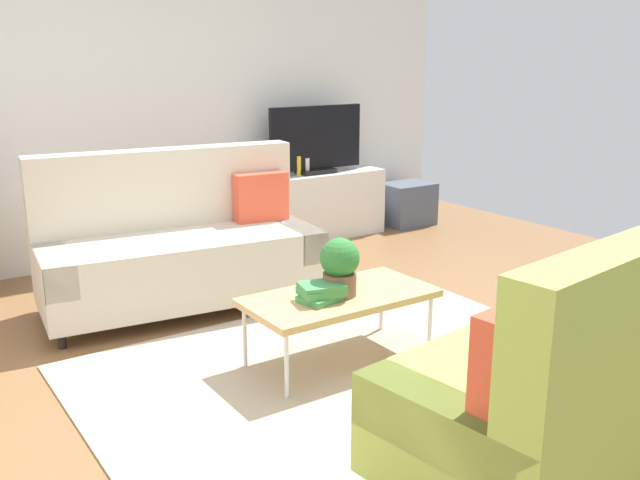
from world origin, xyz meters
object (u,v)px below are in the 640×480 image
couch_beige (180,246)px  potted_plant (340,266)px  coffee_table (340,299)px  vase_0 (259,167)px  couch_green (585,367)px  storage_trunk (407,204)px  table_book_0 (322,298)px  bottle_0 (299,166)px  vase_1 (278,169)px  tv (316,141)px  bottle_1 (307,166)px  tv_console (315,205)px

couch_beige → potted_plant: couch_beige is taller
coffee_table → vase_0: vase_0 is taller
couch_green → storage_trunk: bearing=51.4°
storage_trunk → potted_plant: 3.54m
table_book_0 → bottle_0: size_ratio=1.30×
couch_green → table_book_0: (-0.44, 1.39, -0.00)m
storage_trunk → potted_plant: (-2.59, -2.39, 0.38)m
bottle_0 → vase_1: bearing=153.1°
storage_trunk → coffee_table: bearing=-137.2°
tv → table_book_0: tv is taller
couch_green → tv: (1.18, 3.88, 0.51)m
tv → vase_0: bearing=173.1°
potted_plant → coffee_table: bearing=53.6°
vase_0 → table_book_0: bearing=-112.1°
couch_beige → vase_0: 1.72m
tv → vase_0: size_ratio=5.05×
potted_plant → vase_0: size_ratio=1.70×
couch_beige → vase_0: size_ratio=10.02×
potted_plant → bottle_0: bearing=62.5°
couch_green → bottle_0: bearing=68.3°
tv → bottle_1: (-0.11, -0.02, -0.23)m
potted_plant → bottle_0: size_ratio=1.83×
potted_plant → table_book_0: size_ratio=1.40×
couch_beige → vase_1: 1.86m
coffee_table → vase_1: bearing=66.7°
vase_0 → bottle_1: 0.48m
potted_plant → bottle_1: size_ratio=2.14×
bottle_0 → tv: bearing=5.5°
vase_0 → vase_1: bearing=0.0°
couch_beige → vase_1: bearing=-136.3°
tv → table_book_0: size_ratio=4.17×
couch_green → table_book_0: bearing=100.1°
table_book_0 → vase_0: vase_0 is taller
tv_console → tv: size_ratio=1.40×
couch_green → coffee_table: bearing=94.1°
coffee_table → tv_console: 2.89m
tv_console → tv: tv is taller
tv → bottle_0: (-0.21, -0.02, -0.22)m
couch_beige → bottle_0: size_ratio=10.75×
coffee_table → vase_0: (0.90, 2.53, 0.35)m
coffee_table → potted_plant: potted_plant is taller
tv → storage_trunk: 1.32m
couch_green → vase_0: size_ratio=10.08×
bottle_0 → bottle_1: (0.10, 0.00, -0.01)m
tv → storage_trunk: tv is taller
tv → storage_trunk: (1.10, -0.08, -0.73)m
table_book_0 → tv_console: bearing=57.2°
couch_beige → tv: 2.19m
bottle_1 → table_book_0: bearing=-121.4°
tv_console → coffee_table: bearing=-120.7°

